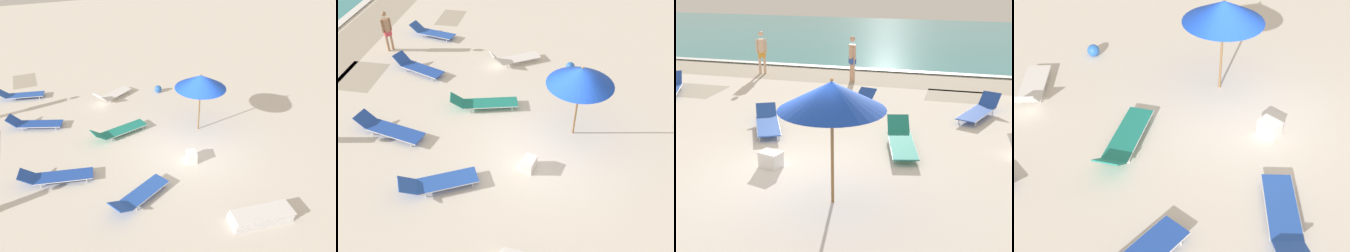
% 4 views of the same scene
% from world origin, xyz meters
% --- Properties ---
extents(ground_plane, '(60.00, 60.00, 0.16)m').
position_xyz_m(ground_plane, '(0.00, 0.01, -0.08)').
color(ground_plane, silver).
extents(beach_umbrella, '(2.01, 2.01, 2.48)m').
position_xyz_m(beach_umbrella, '(1.04, -0.83, 2.14)').
color(beach_umbrella, olive).
rests_on(beach_umbrella, ground_plane).
extents(sun_lounger_beside_umbrella, '(1.49, 2.18, 0.47)m').
position_xyz_m(sun_lounger_beside_umbrella, '(-1.91, 2.72, 0.20)').
color(sun_lounger_beside_umbrella, blue).
rests_on(sun_lounger_beside_umbrella, ground_plane).
extents(sun_lounger_mid_beach_solo, '(1.15, 2.42, 0.52)m').
position_xyz_m(sun_lounger_mid_beach_solo, '(1.90, 2.31, 0.21)').
color(sun_lounger_mid_beach_solo, '#1E8475').
rests_on(sun_lounger_mid_beach_solo, ground_plane).
extents(sun_lounger_mid_beach_pair_b, '(1.61, 2.10, 0.59)m').
position_xyz_m(sun_lounger_mid_beach_pair_b, '(5.17, 1.73, 0.22)').
color(sun_lounger_mid_beach_pair_b, white).
rests_on(sun_lounger_mid_beach_pair_b, ground_plane).
extents(beach_ball, '(0.36, 0.36, 0.36)m').
position_xyz_m(beach_ball, '(4.95, -0.58, 0.18)').
color(beach_ball, blue).
rests_on(beach_ball, ground_plane).
extents(cooler_box, '(0.58, 0.48, 0.37)m').
position_xyz_m(cooler_box, '(-0.79, 0.38, 0.19)').
color(cooler_box, white).
rests_on(cooler_box, ground_plane).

